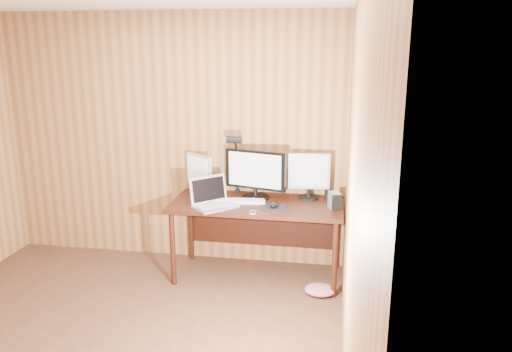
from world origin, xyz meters
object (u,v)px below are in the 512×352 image
(monitor_center, at_px, (255,174))
(mouse, at_px, (274,205))
(laptop, at_px, (212,199))
(keyboard, at_px, (241,201))
(desk_lamp, at_px, (236,156))
(desk, at_px, (258,212))
(speaker, at_px, (327,193))
(monitor_right, at_px, (309,175))
(monitor_left, at_px, (199,173))
(phone, at_px, (253,212))
(hard_drive, at_px, (335,200))

(monitor_center, xyz_separation_m, mouse, (0.21, -0.24, -0.22))
(laptop, bearing_deg, mouse, -37.92)
(keyboard, bearing_deg, desk_lamp, 105.80)
(mouse, bearing_deg, keyboard, 141.56)
(desk, relative_size, desk_lamp, 2.54)
(speaker, bearing_deg, desk, -166.43)
(monitor_right, bearing_deg, desk, -171.64)
(monitor_left, height_order, speaker, monitor_left)
(speaker, height_order, desk_lamp, desk_lamp)
(mouse, bearing_deg, desk, 112.47)
(keyboard, xyz_separation_m, phone, (0.17, -0.29, -0.01))
(monitor_right, distance_m, mouse, 0.48)
(monitor_right, distance_m, speaker, 0.25)
(monitor_left, height_order, hard_drive, monitor_left)
(desk, relative_size, phone, 16.47)
(desk, bearing_deg, monitor_left, 168.82)
(mouse, height_order, hard_drive, hard_drive)
(keyboard, bearing_deg, mouse, -23.10)
(speaker, bearing_deg, laptop, -158.89)
(monitor_center, xyz_separation_m, monitor_right, (0.50, 0.07, -0.01))
(monitor_center, distance_m, laptop, 0.49)
(keyboard, height_order, desk_lamp, desk_lamp)
(monitor_center, distance_m, phone, 0.49)
(speaker, bearing_deg, desk_lamp, 179.84)
(monitor_center, relative_size, speaker, 5.10)
(monitor_center, height_order, laptop, monitor_center)
(monitor_right, bearing_deg, desk_lamp, 170.79)
(monitor_left, distance_m, laptop, 0.45)
(monitor_left, height_order, monitor_right, monitor_right)
(mouse, bearing_deg, speaker, 15.27)
(keyboard, height_order, phone, keyboard)
(monitor_center, bearing_deg, desk, -41.15)
(desk_lamp, bearing_deg, phone, -56.25)
(monitor_left, height_order, keyboard, monitor_left)
(monitor_left, xyz_separation_m, laptop, (0.22, -0.36, -0.15))
(mouse, height_order, speaker, speaker)
(desk, bearing_deg, monitor_center, 124.74)
(monitor_center, height_order, monitor_left, monitor_center)
(hard_drive, xyz_separation_m, speaker, (-0.08, 0.28, -0.01))
(laptop, height_order, desk_lamp, desk_lamp)
(desk, relative_size, monitor_center, 2.68)
(laptop, xyz_separation_m, desk_lamp, (0.14, 0.40, 0.32))
(monitor_right, height_order, phone, monitor_right)
(mouse, bearing_deg, monitor_right, 25.89)
(hard_drive, bearing_deg, speaker, 88.40)
(monitor_center, relative_size, monitor_right, 1.35)
(monitor_right, height_order, desk_lamp, desk_lamp)
(desk, height_order, hard_drive, hard_drive)
(laptop, bearing_deg, monitor_right, -20.30)
(desk, distance_m, desk_lamp, 0.59)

